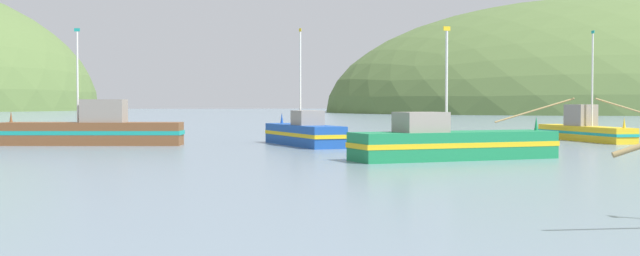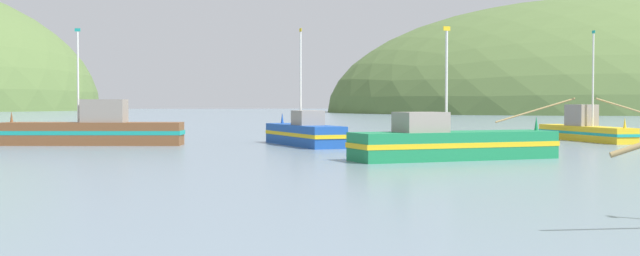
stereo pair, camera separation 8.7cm
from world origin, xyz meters
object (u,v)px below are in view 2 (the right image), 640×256
object	(u,v)px
fishing_boat_green	(452,143)
fishing_boat_yellow	(584,130)
fishing_boat_brown	(95,130)
fishing_boat_blue	(304,133)

from	to	relation	value
fishing_boat_green	fishing_boat_yellow	size ratio (longest dim) A/B	0.78
fishing_boat_brown	fishing_boat_yellow	distance (m)	33.06
fishing_boat_yellow	fishing_boat_brown	bearing A→B (deg)	-92.44
fishing_boat_green	fishing_boat_blue	size ratio (longest dim) A/B	1.12
fishing_boat_blue	fishing_boat_yellow	size ratio (longest dim) A/B	0.70
fishing_boat_blue	fishing_boat_brown	size ratio (longest dim) A/B	0.82
fishing_boat_brown	fishing_boat_yellow	xyz separation A→B (m)	(33.04, 1.00, -0.16)
fishing_boat_green	fishing_boat_blue	bearing A→B (deg)	99.75
fishing_boat_blue	fishing_boat_brown	distance (m)	13.13
fishing_boat_green	fishing_boat_blue	distance (m)	14.15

